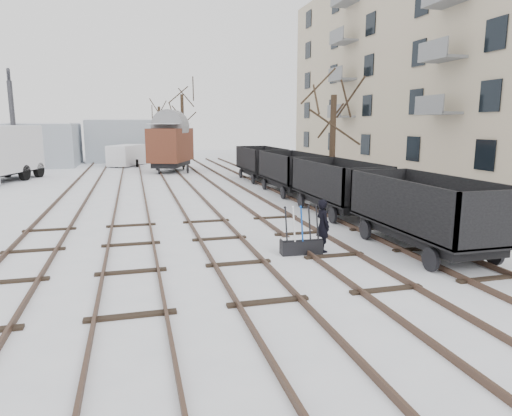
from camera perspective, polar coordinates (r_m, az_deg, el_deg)
The scene contains 17 objects.
ground at distance 13.28m, azimuth -2.20°, elevation -7.04°, with size 120.00×120.00×0.00m, color white.
tracks at distance 26.47m, azimuth -8.82°, elevation 1.82°, with size 13.90×52.00×0.16m.
apartment_block at distance 35.05m, azimuth 26.68°, elevation 16.03°, with size 10.12×45.00×16.10m.
shed_left at distance 49.45m, azimuth -27.17°, elevation 7.06°, with size 10.00×8.00×4.10m.
shed_right at distance 52.39m, azimuth -16.53°, elevation 8.12°, with size 7.00×6.00×4.50m.
ground_frame at distance 14.29m, azimuth 5.67°, elevation -4.62°, with size 1.32×0.49×1.49m.
worker at distance 14.53m, azimuth 8.35°, elevation -2.18°, with size 0.61×0.40×1.68m, color black.
freight_wagon_a at distance 15.36m, azimuth 20.30°, elevation -1.82°, with size 2.30×5.75×2.35m.
freight_wagon_b at distance 20.81m, azimuth 10.15°, elevation 1.74°, with size 2.30×5.75×2.35m.
freight_wagon_c at distance 26.69m, azimuth 4.31°, elevation 3.77°, with size 2.30×5.75×2.35m.
freight_wagon_d at distance 32.76m, azimuth 0.60°, elevation 5.03°, with size 2.30×5.75×2.35m.
box_van_wagon at distance 39.43m, azimuth -10.60°, elevation 7.89°, with size 4.56×5.93×4.03m.
panel_van at distance 45.90m, azimuth -15.87°, elevation 6.38°, with size 3.72×4.98×2.02m.
crane at distance 45.11m, azimuth -27.84°, elevation 7.05°, with size 2.04×5.12×8.58m.
tree_near at distance 23.73m, azimuth 9.52°, elevation 7.23°, with size 0.30×0.30×5.43m, color black.
tree_far_left at distance 54.45m, azimuth -11.93°, elevation 9.17°, with size 0.30×0.30×5.97m, color black.
tree_far_right at distance 43.64m, azimuth -9.13°, elevation 9.47°, with size 0.30×0.30×6.68m, color black.
Camera 1 is at (-2.80, -12.35, 3.99)m, focal length 32.00 mm.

